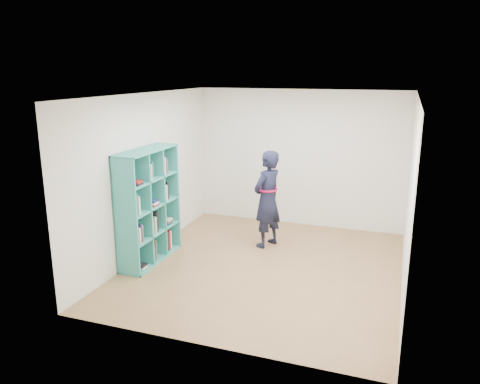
% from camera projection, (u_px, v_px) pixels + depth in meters
% --- Properties ---
extents(floor, '(4.50, 4.50, 0.00)m').
position_uv_depth(floor, '(265.00, 267.00, 7.20)').
color(floor, olive).
rests_on(floor, ground).
extents(ceiling, '(4.50, 4.50, 0.00)m').
position_uv_depth(ceiling, '(267.00, 95.00, 6.54)').
color(ceiling, white).
rests_on(ceiling, wall_back).
extents(wall_left, '(0.02, 4.50, 2.60)m').
position_uv_depth(wall_left, '(146.00, 175.00, 7.51)').
color(wall_left, white).
rests_on(wall_left, floor).
extents(wall_right, '(0.02, 4.50, 2.60)m').
position_uv_depth(wall_right, '(410.00, 197.00, 6.22)').
color(wall_right, white).
rests_on(wall_right, floor).
extents(wall_back, '(4.00, 0.02, 2.60)m').
position_uv_depth(wall_back, '(299.00, 159.00, 8.92)').
color(wall_back, white).
rests_on(wall_back, floor).
extents(wall_front, '(4.00, 0.02, 2.60)m').
position_uv_depth(wall_front, '(204.00, 234.00, 4.82)').
color(wall_front, white).
rests_on(wall_front, floor).
extents(bookshelf, '(0.39, 1.34, 1.78)m').
position_uv_depth(bookshelf, '(147.00, 208.00, 7.27)').
color(bookshelf, teal).
rests_on(bookshelf, floor).
extents(person, '(0.60, 0.71, 1.66)m').
position_uv_depth(person, '(267.00, 199.00, 7.88)').
color(person, black).
rests_on(person, floor).
extents(smartphone, '(0.05, 0.09, 0.13)m').
position_uv_depth(smartphone, '(264.00, 190.00, 8.02)').
color(smartphone, silver).
rests_on(smartphone, person).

